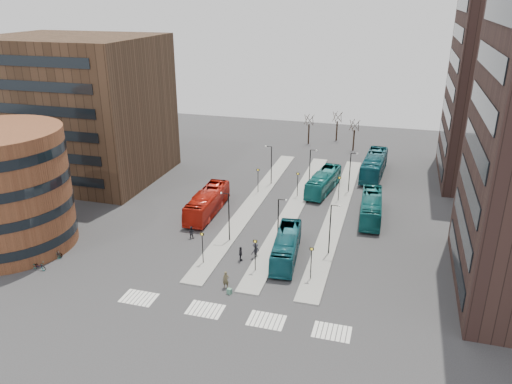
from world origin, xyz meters
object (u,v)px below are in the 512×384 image
(teal_bus_d, at_px, (374,165))
(bicycle_mid, at_px, (55,253))
(teal_bus_b, at_px, (323,182))
(teal_bus_c, at_px, (371,207))
(red_bus, at_px, (207,202))
(commuter_a, at_px, (191,232))
(commuter_b, at_px, (241,254))
(bicycle_far, at_px, (54,255))
(suitcase, at_px, (229,291))
(teal_bus_a, at_px, (286,246))
(bicycle_near, at_px, (39,266))
(commuter_c, at_px, (255,251))
(traveller, at_px, (226,280))

(teal_bus_d, relative_size, bicycle_mid, 7.52)
(teal_bus_b, xyz_separation_m, teal_bus_d, (6.82, 9.29, 0.26))
(teal_bus_c, bearing_deg, red_bus, -170.08)
(commuter_a, height_order, commuter_b, commuter_b)
(bicycle_mid, relative_size, bicycle_far, 1.07)
(suitcase, relative_size, teal_bus_b, 0.05)
(suitcase, xyz_separation_m, commuter_a, (-8.44, 10.22, 0.50))
(teal_bus_a, bearing_deg, bicycle_near, -164.22)
(red_bus, xyz_separation_m, commuter_c, (9.66, -9.94, -0.72))
(teal_bus_d, bearing_deg, suitcase, -102.56)
(commuter_b, height_order, bicycle_mid, commuter_b)
(traveller, relative_size, bicycle_near, 1.07)
(red_bus, bearing_deg, traveller, -64.50)
(teal_bus_c, relative_size, bicycle_near, 6.35)
(commuter_b, bearing_deg, bicycle_mid, 80.63)
(teal_bus_b, xyz_separation_m, bicycle_far, (-25.86, -29.05, -1.10))
(bicycle_far, bearing_deg, traveller, -101.72)
(commuter_b, bearing_deg, teal_bus_a, -90.47)
(suitcase, distance_m, bicycle_near, 21.36)
(red_bus, xyz_separation_m, bicycle_mid, (-12.10, -16.22, -1.10))
(bicycle_mid, distance_m, bicycle_far, 0.26)
(commuter_a, bearing_deg, red_bus, -89.92)
(teal_bus_b, distance_m, bicycle_mid, 38.73)
(teal_bus_c, xyz_separation_m, commuter_b, (-13.09, -15.77, -0.69))
(teal_bus_b, xyz_separation_m, teal_bus_c, (7.60, -7.87, 0.03))
(commuter_c, distance_m, bicycle_near, 23.58)
(traveller, distance_m, bicycle_near, 20.77)
(teal_bus_b, bearing_deg, commuter_b, -95.03)
(commuter_c, bearing_deg, traveller, 19.95)
(commuter_c, bearing_deg, bicycle_near, -38.17)
(commuter_c, bearing_deg, teal_bus_d, -169.78)
(teal_bus_d, xyz_separation_m, traveller, (-12.04, -38.68, -0.85))
(teal_bus_c, distance_m, commuter_c, 18.78)
(commuter_a, height_order, bicycle_mid, commuter_a)
(bicycle_mid, bearing_deg, commuter_b, -81.68)
(suitcase, height_order, teal_bus_c, teal_bus_c)
(teal_bus_a, relative_size, teal_bus_d, 0.82)
(teal_bus_b, xyz_separation_m, bicycle_mid, (-25.86, -28.81, -1.01))
(suitcase, bearing_deg, teal_bus_d, 91.11)
(teal_bus_c, relative_size, bicycle_far, 7.00)
(commuter_a, bearing_deg, traveller, 123.85)
(commuter_b, xyz_separation_m, bicycle_near, (-20.36, -7.99, -0.40))
(red_bus, relative_size, bicycle_far, 7.30)
(teal_bus_b, bearing_deg, teal_bus_d, 61.77)
(teal_bus_c, distance_m, commuter_b, 20.51)
(bicycle_near, relative_size, bicycle_far, 1.10)
(commuter_c, bearing_deg, bicycle_far, -44.17)
(teal_bus_c, relative_size, teal_bus_d, 0.87)
(teal_bus_b, relative_size, traveller, 5.86)
(teal_bus_d, bearing_deg, commuter_a, -120.55)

